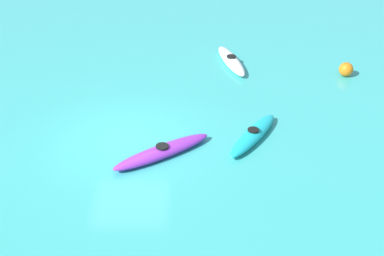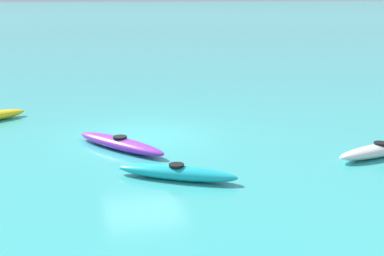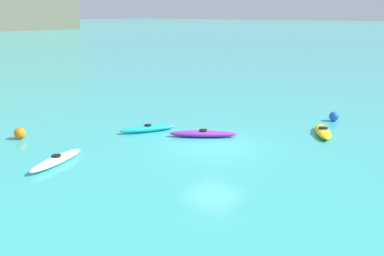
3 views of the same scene
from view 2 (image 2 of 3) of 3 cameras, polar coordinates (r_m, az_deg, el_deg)
ground_plane at (r=15.89m, az=-5.39°, el=-0.91°), size 600.00×600.00×0.00m
kayak_white at (r=14.76m, az=19.89°, el=-2.26°), size 3.00×1.32×0.37m
kayak_purple at (r=14.61m, az=-7.84°, el=-1.69°), size 2.39×3.02×0.37m
kayak_cyan at (r=12.16m, az=-1.70°, el=-4.88°), size 2.78×1.96×0.37m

